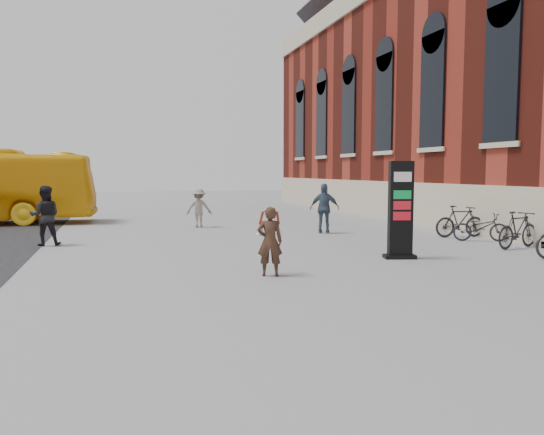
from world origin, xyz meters
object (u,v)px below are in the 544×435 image
object	(u,v)px
woman	(270,240)
bike_5	(518,230)
info_pylon	(400,210)
pedestrian_a	(45,216)
bike_6	(481,227)
pedestrian_c	(325,208)
pedestrian_b	(199,208)
bike_7	(460,221)

from	to	relation	value
woman	bike_5	world-z (taller)	woman
info_pylon	woman	bearing A→B (deg)	-148.48
pedestrian_a	bike_6	world-z (taller)	pedestrian_a
pedestrian_c	pedestrian_b	bearing A→B (deg)	-16.57
info_pylon	pedestrian_b	bearing A→B (deg)	126.37
woman	info_pylon	bearing A→B (deg)	-146.72
info_pylon	pedestrian_c	world-z (taller)	info_pylon
pedestrian_b	bike_6	bearing A→B (deg)	154.52
pedestrian_b	pedestrian_c	xyz separation A→B (m)	(4.13, -3.39, 0.13)
woman	bike_7	bearing A→B (deg)	-135.03
bike_5	bike_6	xyz separation A→B (m)	(0.00, 1.68, -0.10)
bike_7	woman	bearing A→B (deg)	124.63
pedestrian_a	bike_5	distance (m)	14.26
woman	pedestrian_c	world-z (taller)	pedestrian_c
woman	bike_7	xyz separation A→B (m)	(8.20, 4.69, -0.23)
pedestrian_b	bike_6	size ratio (longest dim) A/B	0.91
pedestrian_b	bike_7	world-z (taller)	pedestrian_b
pedestrian_a	pedestrian_b	bearing A→B (deg)	-144.36
bike_6	bike_5	bearing A→B (deg)	-158.59
pedestrian_c	bike_6	size ratio (longest dim) A/B	1.05
pedestrian_c	bike_5	bearing A→B (deg)	150.91
pedestrian_b	pedestrian_c	bearing A→B (deg)	155.21
pedestrian_a	bike_6	bearing A→B (deg)	166.59
pedestrian_b	pedestrian_c	world-z (taller)	pedestrian_c
pedestrian_b	bike_6	world-z (taller)	pedestrian_b
bike_5	bike_6	size ratio (longest dim) A/B	1.06
info_pylon	pedestrian_c	distance (m)	5.85
woman	bike_6	size ratio (longest dim) A/B	0.87
info_pylon	pedestrian_b	distance (m)	10.03
bike_6	pedestrian_c	bearing A→B (deg)	70.63
info_pylon	bike_5	bearing A→B (deg)	22.08
pedestrian_c	bike_5	xyz separation A→B (m)	(4.06, -5.18, -0.36)
bike_6	bike_7	xyz separation A→B (m)	(0.00, 1.08, 0.09)
info_pylon	pedestrian_b	world-z (taller)	info_pylon
bike_7	pedestrian_b	bearing A→B (deg)	59.51
pedestrian_c	bike_5	world-z (taller)	pedestrian_c
bike_5	bike_7	xyz separation A→B (m)	(0.00, 2.76, -0.00)
pedestrian_c	woman	bearing A→B (deg)	82.64
woman	pedestrian_b	xyz separation A→B (m)	(0.01, 10.50, 0.01)
pedestrian_a	bike_5	bearing A→B (deg)	159.97
pedestrian_a	pedestrian_c	distance (m)	9.47
pedestrian_a	pedestrian_b	distance (m)	6.66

